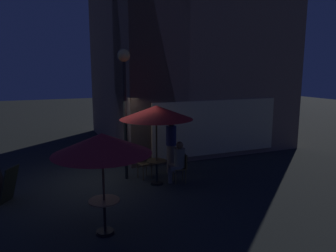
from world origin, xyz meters
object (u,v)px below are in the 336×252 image
patron_seated_0 (178,160)px  patron_standing_1 (171,146)px  cafe_table_1 (104,210)px  cafe_table_0 (157,169)px  cafe_chair_1 (143,160)px  menu_sandwich_board (3,184)px  street_lamp_near_corner (124,82)px  cafe_chair_0 (182,165)px  patio_umbrella_0 (156,113)px  patio_umbrella_1 (102,144)px

patron_seated_0 → patron_standing_1: bearing=-91.2°
cafe_table_1 → cafe_table_0: bearing=48.9°
cafe_chair_1 → cafe_table_1: bearing=-45.2°
cafe_chair_1 → patron_standing_1: 1.09m
menu_sandwich_board → cafe_chair_1: (4.02, 0.46, 0.07)m
street_lamp_near_corner → cafe_chair_1: 2.56m
menu_sandwich_board → cafe_chair_1: bearing=38.6°
menu_sandwich_board → cafe_chair_1: 4.04m
menu_sandwich_board → patron_seated_0: size_ratio=0.75×
street_lamp_near_corner → cafe_table_1: street_lamp_near_corner is taller
street_lamp_near_corner → cafe_chair_0: 3.11m
patio_umbrella_0 → patron_seated_0: 1.62m
menu_sandwich_board → patron_seated_0: (4.86, -0.40, 0.23)m
menu_sandwich_board → cafe_table_0: bearing=28.2°
patio_umbrella_1 → patron_standing_1: patio_umbrella_1 is taller
menu_sandwich_board → cafe_table_0: size_ratio=1.31×
street_lamp_near_corner → menu_sandwich_board: size_ratio=4.19×
patio_umbrella_0 → cafe_chair_0: (0.79, -0.13, -1.67)m
cafe_chair_0 → patron_standing_1: bearing=-83.2°
cafe_table_1 → menu_sandwich_board: bearing=128.6°
cafe_table_0 → menu_sandwich_board: bearing=176.1°
cafe_chair_0 → patron_seated_0: 0.24m
patio_umbrella_1 → cafe_table_1: bearing=0.0°
patio_umbrella_1 → patron_seated_0: (2.74, 2.27, -1.23)m
cafe_table_0 → patio_umbrella_1: patio_umbrella_1 is taller
menu_sandwich_board → patio_umbrella_1: bearing=-19.3°
cafe_chair_1 → patron_seated_0: 1.21m
patio_umbrella_0 → cafe_chair_1: size_ratio=2.59×
patron_seated_0 → menu_sandwich_board: bearing=4.7°
cafe_table_0 → patron_seated_0: bearing=-9.3°
street_lamp_near_corner → cafe_table_1: size_ratio=5.37×
patron_standing_1 → menu_sandwich_board: bearing=57.5°
cafe_table_1 → patron_seated_0: size_ratio=0.58×
cafe_table_1 → cafe_chair_1: 3.65m
cafe_chair_0 → patio_umbrella_0: bearing=0.0°
patron_standing_1 → street_lamp_near_corner: bearing=51.4°
menu_sandwich_board → cafe_table_0: (4.20, -0.29, -0.01)m
menu_sandwich_board → patron_seated_0: bearing=27.5°
patron_seated_0 → cafe_chair_1: bearing=-35.9°
menu_sandwich_board → patio_umbrella_1: 3.71m
street_lamp_near_corner → cafe_chair_1: street_lamp_near_corner is taller
patio_umbrella_0 → patio_umbrella_1: patio_umbrella_0 is taller
menu_sandwich_board → patio_umbrella_0: (4.20, -0.29, 1.71)m
patron_seated_0 → patron_standing_1: size_ratio=0.71×
cafe_table_1 → patio_umbrella_1: (-0.00, 0.00, 1.44)m
street_lamp_near_corner → patio_umbrella_0: bearing=-49.4°
patio_umbrella_1 → cafe_table_0: bearing=48.9°
street_lamp_near_corner → patron_standing_1: (1.56, 0.01, -2.15)m
cafe_chair_1 → patron_standing_1: bearing=81.7°
patio_umbrella_0 → patron_standing_1: 1.75m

